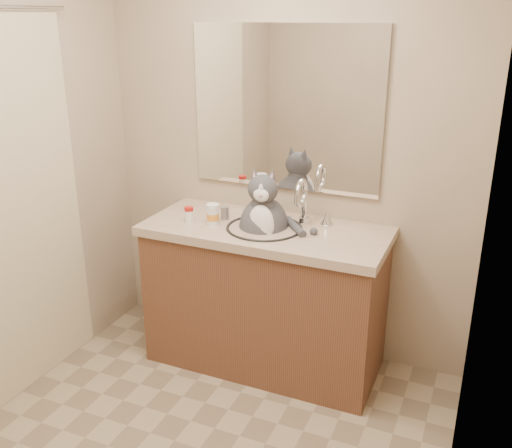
# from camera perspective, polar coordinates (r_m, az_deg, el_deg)

# --- Properties ---
(room) EXTENTS (2.22, 2.52, 2.42)m
(room) POSITION_cam_1_polar(r_m,az_deg,el_deg) (2.18, -8.72, 0.16)
(room) COLOR #9C8A6C
(room) RESTS_ON ground
(vanity) EXTENTS (1.34, 0.59, 1.12)m
(vanity) POSITION_cam_1_polar(r_m,az_deg,el_deg) (3.27, 0.93, -6.97)
(vanity) COLOR brown
(vanity) RESTS_ON ground
(mirror) EXTENTS (1.10, 0.02, 0.90)m
(mirror) POSITION_cam_1_polar(r_m,az_deg,el_deg) (3.20, 2.93, 11.40)
(mirror) COLOR white
(mirror) RESTS_ON room
(cat) EXTENTS (0.44, 0.36, 0.54)m
(cat) POSITION_cam_1_polar(r_m,az_deg,el_deg) (3.11, 0.78, 0.02)
(cat) COLOR #45454A
(cat) RESTS_ON vanity
(pill_bottle_redcap) EXTENTS (0.06, 0.06, 0.09)m
(pill_bottle_redcap) POSITION_cam_1_polar(r_m,az_deg,el_deg) (3.19, -6.71, 0.95)
(pill_bottle_redcap) COLOR white
(pill_bottle_redcap) RESTS_ON vanity
(pill_bottle_orange) EXTENTS (0.09, 0.09, 0.12)m
(pill_bottle_orange) POSITION_cam_1_polar(r_m,az_deg,el_deg) (3.13, -4.33, 0.91)
(pill_bottle_orange) COLOR white
(pill_bottle_orange) RESTS_ON vanity
(grey_canister) EXTENTS (0.05, 0.05, 0.07)m
(grey_canister) POSITION_cam_1_polar(r_m,az_deg,el_deg) (3.22, -3.14, 1.11)
(grey_canister) COLOR gray
(grey_canister) RESTS_ON vanity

